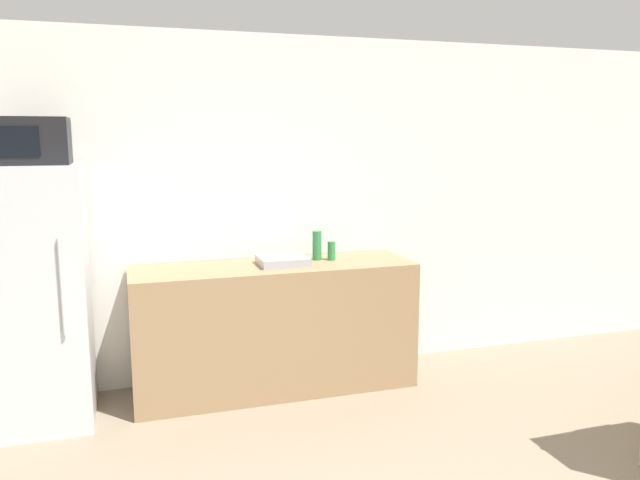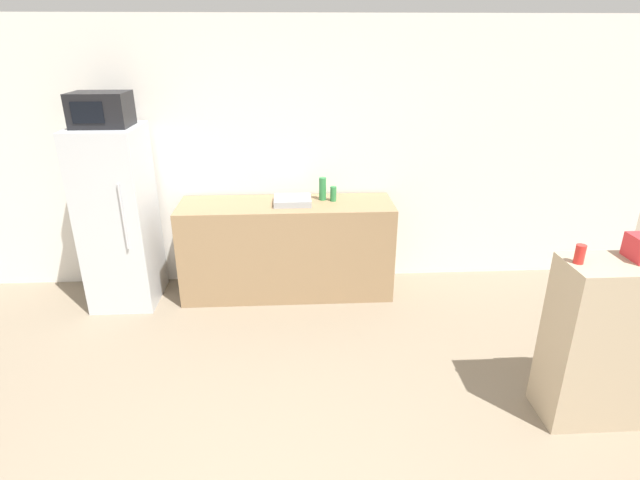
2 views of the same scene
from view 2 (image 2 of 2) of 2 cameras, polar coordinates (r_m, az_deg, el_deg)
wall_back at (r=5.01m, az=-6.60°, el=9.38°), size 8.00×0.06×2.60m
refrigerator at (r=5.00m, az=-22.02°, el=2.35°), size 0.58×0.68×1.68m
microwave at (r=4.78m, az=-23.75°, el=13.50°), size 0.47×0.37×0.29m
counter at (r=4.92m, az=-3.78°, el=-0.97°), size 2.04×0.60×0.93m
sink_basin at (r=4.74m, az=-3.15°, el=4.54°), size 0.35×0.30×0.06m
bottle_tall at (r=4.82m, az=0.30°, el=5.88°), size 0.07×0.07×0.22m
bottle_short at (r=4.80m, az=1.53°, el=5.31°), size 0.06×0.06×0.14m
shelf_cabinet at (r=3.80m, az=30.30°, el=-10.07°), size 0.78×0.38×1.14m
jar at (r=3.36m, az=27.57°, el=-1.44°), size 0.06×0.06×0.12m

